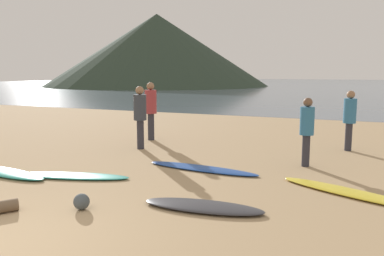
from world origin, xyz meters
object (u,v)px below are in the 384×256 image
at_px(person_0, 151,106).
at_px(person_3, 140,112).
at_px(person_1, 307,126).
at_px(beach_rock_far, 82,202).
at_px(surfboard_2, 71,176).
at_px(surfboard_4, 203,206).
at_px(surfboard_1, 3,172).
at_px(person_2, 350,116).
at_px(surfboard_5, 352,193).
at_px(surfboard_3, 202,168).

bearing_deg(person_0, person_3, 127.48).
relative_size(person_1, beach_rock_far, 6.19).
relative_size(surfboard_2, surfboard_4, 1.26).
height_order(surfboard_1, surfboard_2, surfboard_1).
xyz_separation_m(surfboard_2, surfboard_4, (3.12, -0.64, 0.01)).
relative_size(surfboard_2, person_1, 1.56).
height_order(surfboard_4, person_1, person_1).
xyz_separation_m(person_2, person_3, (-5.25, -2.02, 0.06)).
relative_size(surfboard_5, person_3, 1.56).
bearing_deg(person_2, surfboard_3, 119.49).
height_order(surfboard_1, surfboard_3, surfboard_1).
distance_m(surfboard_2, person_0, 4.64).
xyz_separation_m(surfboard_3, person_1, (2.01, 1.24, 0.88)).
relative_size(surfboard_3, surfboard_4, 1.36).
height_order(surfboard_3, surfboard_4, surfboard_4).
relative_size(surfboard_4, beach_rock_far, 7.67).
bearing_deg(surfboard_3, person_2, 56.02).
bearing_deg(person_3, surfboard_2, -128.28).
xyz_separation_m(surfboard_2, person_3, (-0.26, 3.11, 0.98)).
distance_m(person_0, person_1, 5.14).
height_order(person_1, person_3, person_3).
bearing_deg(surfboard_5, person_2, 116.30).
relative_size(surfboard_5, person_2, 1.66).
distance_m(surfboard_2, person_1, 5.14).
xyz_separation_m(surfboard_5, person_1, (-1.02, 1.81, 0.87)).
height_order(surfboard_2, surfboard_4, surfboard_4).
distance_m(surfboard_3, surfboard_5, 3.08).
bearing_deg(surfboard_3, person_3, 153.21).
xyz_separation_m(surfboard_2, person_1, (4.18, 2.86, 0.88)).
bearing_deg(person_2, surfboard_5, 161.21).
height_order(surfboard_5, beach_rock_far, beach_rock_far).
height_order(surfboard_1, person_0, person_0).
bearing_deg(surfboard_1, surfboard_2, 19.61).
bearing_deg(beach_rock_far, person_0, 109.74).
relative_size(surfboard_4, person_0, 1.07).
xyz_separation_m(surfboard_4, beach_rock_far, (-1.71, -0.77, 0.08)).
bearing_deg(beach_rock_far, surfboard_1, 160.17).
height_order(surfboard_1, surfboard_4, same).
bearing_deg(person_0, surfboard_2, 118.43).
distance_m(surfboard_2, surfboard_3, 2.71).
xyz_separation_m(surfboard_2, person_2, (4.99, 5.13, 0.92)).
bearing_deg(person_0, beach_rock_far, 129.30).
relative_size(surfboard_2, person_0, 1.34).
distance_m(person_1, person_3, 4.45).
xyz_separation_m(person_1, beach_rock_far, (-2.77, -4.27, -0.78)).
bearing_deg(person_2, surfboard_1, 108.53).
bearing_deg(surfboard_3, surfboard_2, -138.52).
xyz_separation_m(surfboard_5, beach_rock_far, (-3.79, -2.45, 0.09)).
relative_size(surfboard_1, surfboard_5, 0.91).
xyz_separation_m(person_0, beach_rock_far, (2.11, -5.88, -0.93)).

